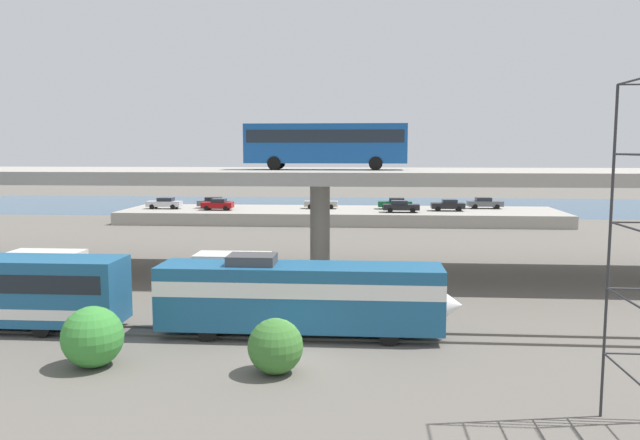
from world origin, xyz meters
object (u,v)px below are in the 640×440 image
object	(u,v)px
train_locomotive	(314,294)
parked_car_2	(218,204)
parked_car_3	(485,203)
service_truck_east	(33,273)
parked_car_1	(215,202)
parked_car_7	(165,203)
parked_car_6	(401,206)
parked_car_5	(448,205)
service_truck_west	(247,276)
transit_bus_on_overpass	(326,142)
parked_car_4	(321,203)
parked_car_0	(395,203)

from	to	relation	value
train_locomotive	parked_car_2	xyz separation A→B (m)	(-16.86, 49.04, 0.15)
parked_car_3	service_truck_east	bearing A→B (deg)	-128.18
parked_car_1	parked_car_7	distance (m)	6.63
parked_car_3	parked_car_6	distance (m)	12.95
parked_car_2	parked_car_5	bearing A→B (deg)	-177.68
parked_car_2	parked_car_3	distance (m)	35.50
service_truck_east	parked_car_1	size ratio (longest dim) A/B	1.48
parked_car_2	train_locomotive	bearing A→B (deg)	108.97
parked_car_5	parked_car_6	bearing A→B (deg)	20.64
service_truck_west	service_truck_east	xyz separation A→B (m)	(-13.86, 0.00, 0.00)
parked_car_1	parked_car_3	bearing A→B (deg)	3.42
parked_car_3	parked_car_6	world-z (taller)	same
transit_bus_on_overpass	parked_car_7	distance (m)	42.62
parked_car_3	parked_car_4	size ratio (longest dim) A/B	1.03
parked_car_7	train_locomotive	bearing A→B (deg)	115.86
transit_bus_on_overpass	parked_car_4	size ratio (longest dim) A/B	2.69
parked_car_3	parked_car_7	distance (m)	42.85
parked_car_4	parked_car_7	world-z (taller)	same
parked_car_4	parked_car_3	bearing A→B (deg)	4.53
service_truck_west	parked_car_3	world-z (taller)	parked_car_3
service_truck_east	parked_car_4	size ratio (longest dim) A/B	1.52
parked_car_5	parked_car_4	bearing A→B (deg)	-6.62
transit_bus_on_overpass	parked_car_5	xyz separation A→B (m)	(13.48, 34.35, -7.69)
transit_bus_on_overpass	service_truck_west	distance (m)	13.05
parked_car_5	parked_car_0	bearing A→B (deg)	-16.92
transit_bus_on_overpass	parked_car_1	distance (m)	40.60
parked_car_6	parked_car_4	bearing A→B (deg)	157.81
train_locomotive	service_truck_west	world-z (taller)	train_locomotive
parked_car_2	parked_car_6	bearing A→B (deg)	177.30
parked_car_1	parked_car_4	world-z (taller)	same
parked_car_0	service_truck_west	bearing A→B (deg)	76.23
service_truck_west	parked_car_1	world-z (taller)	parked_car_1
parked_car_7	transit_bus_on_overpass	bearing A→B (deg)	124.79
parked_car_0	parked_car_3	size ratio (longest dim) A/B	0.97
parked_car_0	parked_car_6	world-z (taller)	same
service_truck_west	parked_car_4	xyz separation A→B (m)	(1.20, 45.28, 0.71)
service_truck_west	parked_car_1	distance (m)	46.73
transit_bus_on_overpass	parked_car_3	world-z (taller)	transit_bus_on_overpass
train_locomotive	transit_bus_on_overpass	bearing A→B (deg)	91.72
parked_car_0	parked_car_2	size ratio (longest dim) A/B	1.10
parked_car_6	parked_car_1	bearing A→B (deg)	171.21
parked_car_1	parked_car_3	size ratio (longest dim) A/B	1.00
parked_car_3	parked_car_7	bearing A→B (deg)	-175.19
service_truck_east	parked_car_2	world-z (taller)	parked_car_2
parked_car_4	parked_car_7	size ratio (longest dim) A/B	0.98
parked_car_3	parked_car_4	xyz separation A→B (m)	(-21.92, -1.73, -0.00)
parked_car_3	parked_car_5	xyz separation A→B (m)	(-5.30, -3.66, -0.00)
parked_car_5	parked_car_2	bearing A→B (deg)	2.32
parked_car_2	parked_car_5	world-z (taller)	same
service_truck_east	parked_car_5	xyz separation A→B (m)	(31.67, 43.35, 0.71)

